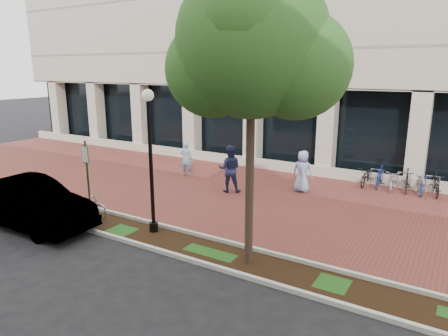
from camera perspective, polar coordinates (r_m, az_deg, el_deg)
The scene contains 15 objects.
ground at distance 16.73m, azimuth 2.48°, elevation -3.75°, with size 120.00×120.00×0.00m, color black.
brick_plaza at distance 16.73m, azimuth 2.48°, elevation -3.74°, with size 40.00×9.00×0.01m, color brown.
planting_strip at distance 12.67m, azimuth -9.22°, elevation -9.89°, with size 40.00×1.50×0.01m, color black.
curb_plaza_side at distance 13.18m, azimuth -7.11°, elevation -8.59°, with size 40.00×0.12×0.12m, color beige.
curb_street_side at distance 12.14m, azimuth -11.56°, elevation -10.82°, with size 40.00×0.12×0.12m, color beige.
parking_sign at distance 14.85m, azimuth -19.01°, elevation -0.08°, with size 0.34×0.07×2.67m.
lamppost at distance 12.47m, azimuth -10.46°, elevation 1.96°, with size 0.36×0.36×4.51m.
street_tree at distance 9.93m, azimuth 4.38°, elevation 16.22°, with size 4.41×3.68×7.56m.
locked_bicycle at distance 14.87m, azimuth -18.88°, elevation -4.95°, with size 0.61×1.76×0.92m, color #B8B8BC.
pedestrian_left at distance 19.52m, azimuth -5.41°, elevation 1.34°, with size 0.61×0.40×1.68m, color #7C9DB8.
pedestrian_mid at distance 16.78m, azimuth 0.80°, elevation -0.12°, with size 0.98×0.76×2.01m, color #1E264C.
pedestrian_right at distance 17.11m, azimuth 11.16°, elevation -0.49°, with size 0.87×0.57×1.79m, color #8D9FD2.
bollard at distance 18.15m, azimuth 26.14°, elevation -2.24°, with size 0.12×0.12×0.92m.
bike_rack_cluster at distance 18.71m, azimuth 23.76°, elevation -1.59°, with size 3.46×1.71×0.95m.
sedan_near_curb at distance 14.63m, azimuth -26.10°, elevation -4.56°, with size 1.69×4.84×1.60m, color #AAAAAE.
Camera 1 is at (7.63, -13.98, 5.10)m, focal length 32.00 mm.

